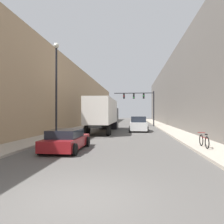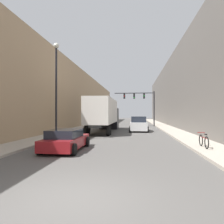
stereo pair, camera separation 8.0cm
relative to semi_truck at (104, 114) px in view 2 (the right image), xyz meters
The scene contains 11 objects.
ground_plane 20.74m from the semi_truck, 84.05° to the right, with size 200.00×200.00×0.00m, color #565451.
sidewalk_right 12.74m from the semi_truck, 49.00° to the left, with size 2.40×80.00×0.15m.
sidewalk_left 10.49m from the semi_truck, 112.71° to the left, with size 2.40×80.00×0.15m.
building_right 16.06m from the semi_truck, 37.32° to the left, with size 6.00×80.00×11.53m.
building_left 12.79m from the semi_truck, 130.73° to the left, with size 6.00×80.00×9.56m.
semi_truck is the anchor object (origin of this frame).
sedan_car 13.49m from the semi_truck, 91.70° to the right, with size 2.07×4.45×1.25m.
suv_car 4.38m from the semi_truck, 11.54° to the left, with size 2.20×4.86×1.82m.
traffic_signal_gantry 12.83m from the semi_truck, 66.76° to the left, with size 6.85×0.35×5.96m.
street_lamp 9.86m from the semi_truck, 106.10° to the right, with size 0.44×0.44×7.87m.
parked_bicycle 14.73m from the semi_truck, 57.79° to the right, with size 0.44×1.82×0.86m.
Camera 2 is at (1.57, -5.51, 2.20)m, focal length 35.00 mm.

